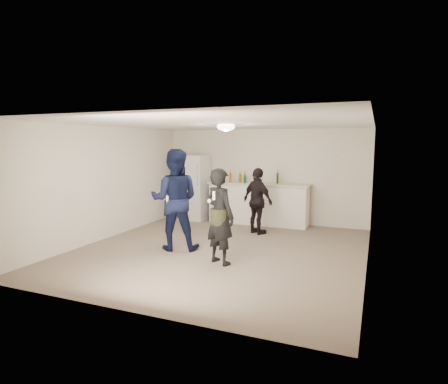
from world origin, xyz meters
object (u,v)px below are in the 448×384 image
at_px(counter, 258,204).
at_px(shaker, 246,180).
at_px(man, 175,200).
at_px(fridge, 194,187).
at_px(woman, 220,216).
at_px(spectator, 258,201).

bearing_deg(counter, shaker, -173.27).
xyz_separation_m(counter, shaker, (-0.33, -0.04, 0.65)).
bearing_deg(man, fridge, -90.51).
relative_size(man, woman, 1.19).
distance_m(counter, woman, 3.47).
bearing_deg(fridge, man, -70.52).
height_order(counter, woman, woman).
height_order(fridge, man, man).
bearing_deg(spectator, shaker, -27.41).
bearing_deg(woman, shaker, -54.86).
height_order(man, woman, man).
bearing_deg(shaker, fridge, -178.83).
xyz_separation_m(counter, spectator, (0.31, -1.06, 0.26)).
distance_m(counter, spectator, 1.14).
bearing_deg(fridge, counter, 2.17).
bearing_deg(shaker, woman, -78.67).
bearing_deg(spectator, man, 89.18).
xyz_separation_m(shaker, woman, (0.68, -3.40, -0.32)).
relative_size(counter, woman, 1.53).
bearing_deg(shaker, man, -99.88).
bearing_deg(woman, man, 0.97).
bearing_deg(fridge, woman, -56.83).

